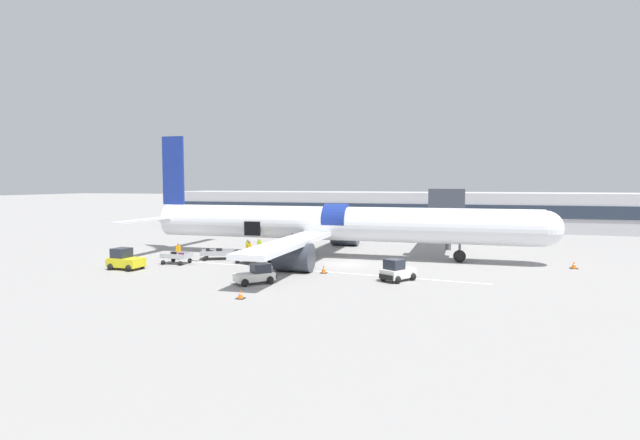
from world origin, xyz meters
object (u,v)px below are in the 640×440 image
(baggage_cart_loading, at_px, (218,254))
(ground_crew_supervisor, at_px, (260,247))
(baggage_cart_queued, at_px, (254,258))
(ground_crew_driver, at_px, (248,248))
(baggage_tug_mid, at_px, (125,260))
(ground_crew_loader_a, at_px, (178,251))
(airplane, at_px, (331,225))
(baggage_tug_lead, at_px, (397,272))
(baggage_tug_rear, at_px, (256,275))
(ground_crew_loader_b, at_px, (250,250))
(baggage_cart_empty, at_px, (177,258))

(baggage_cart_loading, bearing_deg, ground_crew_supervisor, 33.45)
(baggage_cart_queued, height_order, ground_crew_driver, ground_crew_driver)
(ground_crew_supervisor, bearing_deg, baggage_cart_queued, -73.36)
(baggage_tug_mid, relative_size, ground_crew_loader_a, 1.94)
(airplane, relative_size, baggage_cart_loading, 10.00)
(airplane, bearing_deg, baggage_tug_lead, -52.59)
(baggage_tug_mid, distance_m, baggage_tug_rear, 13.16)
(airplane, height_order, ground_crew_loader_b, airplane)
(ground_crew_loader_a, distance_m, ground_crew_supervisor, 7.62)
(baggage_tug_lead, relative_size, baggage_cart_empty, 0.90)
(baggage_cart_queued, xyz_separation_m, baggage_cart_empty, (-6.68, -1.76, -0.00))
(baggage_cart_loading, distance_m, baggage_cart_queued, 4.80)
(ground_crew_loader_a, bearing_deg, baggage_tug_rear, -35.82)
(baggage_cart_empty, bearing_deg, ground_crew_supervisor, 45.68)
(airplane, bearing_deg, baggage_cart_queued, -130.68)
(ground_crew_supervisor, bearing_deg, ground_crew_loader_a, -153.47)
(baggage_tug_rear, xyz_separation_m, ground_crew_loader_b, (-5.31, 10.54, 0.29))
(baggage_cart_loading, distance_m, ground_crew_supervisor, 4.03)
(baggage_tug_lead, xyz_separation_m, baggage_cart_loading, (-17.68, 5.72, -0.22))
(baggage_tug_mid, xyz_separation_m, ground_crew_driver, (7.08, 8.88, 0.16))
(baggage_cart_loading, bearing_deg, baggage_tug_lead, -17.94)
(baggage_cart_loading, height_order, ground_crew_driver, ground_crew_driver)
(ground_crew_driver, bearing_deg, ground_crew_supervisor, 25.83)
(baggage_cart_loading, xyz_separation_m, ground_crew_loader_a, (-3.48, -1.20, 0.34))
(airplane, distance_m, ground_crew_driver, 8.35)
(baggage_tug_lead, xyz_separation_m, ground_crew_driver, (-15.37, 7.43, 0.22))
(ground_crew_loader_a, relative_size, ground_crew_loader_b, 0.91)
(baggage_tug_lead, distance_m, ground_crew_supervisor, 16.39)
(airplane, height_order, baggage_cart_empty, airplane)
(baggage_cart_loading, distance_m, ground_crew_driver, 2.90)
(ground_crew_loader_a, height_order, ground_crew_supervisor, ground_crew_supervisor)
(baggage_cart_queued, bearing_deg, airplane, 49.32)
(airplane, xyz_separation_m, baggage_cart_loading, (-9.84, -4.53, -2.67))
(baggage_cart_queued, distance_m, ground_crew_loader_a, 8.00)
(baggage_tug_mid, distance_m, baggage_cart_loading, 8.62)
(baggage_tug_rear, relative_size, ground_crew_supervisor, 1.57)
(baggage_tug_lead, bearing_deg, ground_crew_supervisor, 151.08)
(ground_crew_driver, distance_m, ground_crew_supervisor, 1.14)
(ground_crew_driver, bearing_deg, baggage_cart_empty, -131.07)
(ground_crew_driver, bearing_deg, baggage_tug_lead, -25.79)
(baggage_tug_mid, relative_size, baggage_cart_loading, 0.73)
(baggage_tug_lead, xyz_separation_m, baggage_cart_queued, (-13.18, 4.03, -0.16))
(baggage_tug_mid, bearing_deg, baggage_cart_empty, 55.20)
(airplane, height_order, baggage_cart_queued, airplane)
(ground_crew_loader_b, distance_m, ground_crew_supervisor, 1.36)
(airplane, xyz_separation_m, baggage_tug_rear, (-1.68, -14.13, -2.53))
(baggage_cart_loading, xyz_separation_m, baggage_cart_empty, (-2.19, -3.45, 0.06))
(baggage_cart_loading, relative_size, ground_crew_loader_a, 2.64)
(ground_crew_loader_a, bearing_deg, baggage_cart_empty, -60.06)
(airplane, relative_size, ground_crew_driver, 23.50)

